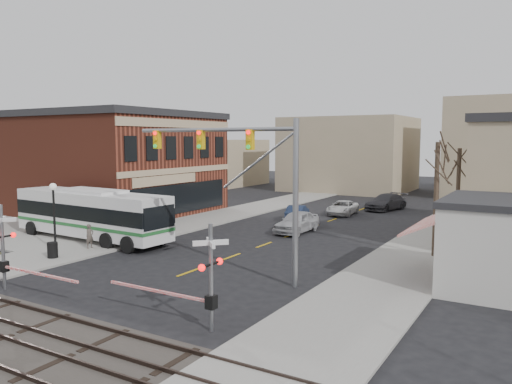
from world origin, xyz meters
TOP-DOWN VIEW (x-y plane):
  - ground at (0.00, 0.00)m, footprint 160.00×160.00m
  - sidewalk_west at (-9.50, 20.00)m, footprint 5.00×60.00m
  - sidewalk_east at (9.50, 20.00)m, footprint 5.00×60.00m
  - ballast_strip at (0.00, -8.00)m, footprint 160.00×5.00m
  - rail_tracks at (0.00, -8.00)m, footprint 160.00×3.91m
  - brick_building at (-26.98, 16.00)m, footprint 30.40×15.40m
  - tree_east_a at (10.50, 12.00)m, footprint 0.28×0.28m
  - tree_east_b at (10.80, 18.00)m, footprint 0.28×0.28m
  - tree_east_c at (11.00, 26.00)m, footprint 0.28×0.28m
  - transit_bus at (-11.14, 5.21)m, footprint 13.28×3.57m
  - traffic_signal_mast at (3.29, 2.53)m, footprint 9.66×0.30m
  - rr_crossing_west at (-5.12, -4.84)m, footprint 5.60×1.36m
  - rr_crossing_east at (5.39, -4.07)m, footprint 5.60×1.36m
  - street_lamp at (-10.35, 1.64)m, footprint 0.44×0.44m
  - trash_bin at (-8.62, 0.13)m, footprint 0.60×0.60m
  - car_a at (-0.11, 15.19)m, footprint 2.04×4.83m
  - car_b at (-2.59, 20.39)m, footprint 2.41×4.30m
  - car_c at (-0.42, 25.59)m, footprint 2.53×4.81m
  - car_d at (2.19, 30.79)m, footprint 3.53×5.88m
  - pedestrian_near at (-8.80, 3.03)m, footprint 0.41×0.59m
  - pedestrian_far at (-11.27, 7.70)m, footprint 0.89×0.94m

SIDE VIEW (x-z plane):
  - ground at x=0.00m, z-range 0.00..0.00m
  - ballast_strip at x=0.00m, z-range 0.00..0.06m
  - sidewalk_west at x=-9.50m, z-range 0.00..0.12m
  - sidewalk_east at x=9.50m, z-range 0.00..0.12m
  - rail_tracks at x=0.00m, z-range 0.05..0.19m
  - trash_bin at x=-8.62m, z-range 0.12..1.03m
  - car_c at x=-0.42m, z-range 0.00..1.29m
  - car_b at x=-2.59m, z-range 0.00..1.34m
  - car_d at x=2.19m, z-range 0.00..1.60m
  - car_a at x=-0.11m, z-range 0.00..1.63m
  - pedestrian_far at x=-11.27m, z-range 0.12..1.66m
  - pedestrian_near at x=-8.80m, z-range 0.12..1.66m
  - transit_bus at x=-11.14m, z-range 0.21..3.60m
  - rr_crossing_west at x=-5.12m, z-range -0.03..3.97m
  - rr_crossing_east at x=5.39m, z-range -0.03..3.97m
  - street_lamp at x=-10.35m, z-range 1.03..5.23m
  - tree_east_b at x=10.80m, z-range 0.12..6.42m
  - tree_east_a at x=10.50m, z-range 0.12..6.87m
  - tree_east_c at x=11.00m, z-range 0.12..7.32m
  - brick_building at x=-26.98m, z-range 0.01..9.61m
  - traffic_signal_mast at x=3.29m, z-range 1.72..9.72m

